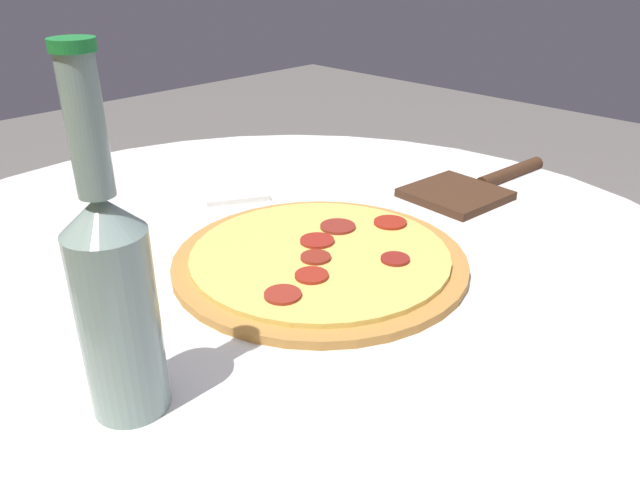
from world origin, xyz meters
TOP-DOWN VIEW (x-y plane):
  - table at (0.00, 0.00)m, footprint 1.07×1.07m
  - pizza at (-0.03, -0.04)m, footprint 0.34×0.34m
  - beer_bottle at (-0.09, 0.24)m, footprint 0.06×0.06m
  - pizza_paddle at (-0.03, -0.36)m, footprint 0.13×0.28m
  - napkin at (0.24, -0.12)m, footprint 0.18×0.15m

SIDE VIEW (x-z plane):
  - table at x=0.00m, z-range 0.24..1.01m
  - napkin at x=0.24m, z-range 0.77..0.78m
  - pizza_paddle at x=-0.03m, z-range 0.77..0.79m
  - pizza at x=-0.03m, z-range 0.77..0.79m
  - beer_bottle at x=-0.09m, z-range 0.73..1.02m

